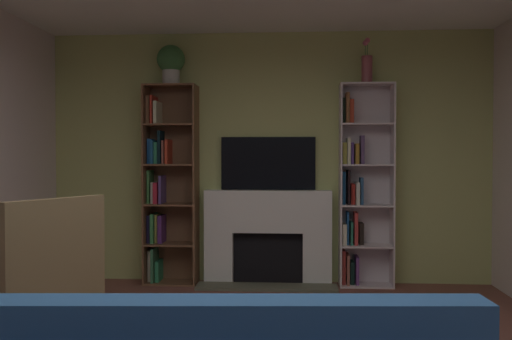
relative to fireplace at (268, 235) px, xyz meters
name	(u,v)px	position (x,y,z in m)	size (l,w,h in m)	color
wall_back_accent	(268,157)	(0.00, 0.13, 0.84)	(4.91, 0.06, 2.73)	#B3BD6E
fireplace	(268,235)	(0.00, 0.00, 0.00)	(1.47, 0.49, 1.01)	white
tv	(268,163)	(0.00, 0.07, 0.78)	(1.02, 0.06, 0.57)	black
bookshelf_left	(166,186)	(-1.11, -0.02, 0.53)	(0.56, 0.33, 2.15)	brown
bookshelf_right	(360,190)	(0.98, 0.00, 0.50)	(0.56, 0.29, 2.15)	silver
potted_plant	(171,62)	(-1.05, -0.05, 1.87)	(0.30, 0.30, 0.43)	beige
vase_with_flowers	(367,67)	(1.05, -0.05, 1.79)	(0.11, 0.11, 0.48)	#984950
armchair	(35,295)	(-1.22, -2.91, 0.04)	(0.87, 0.89, 1.14)	brown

